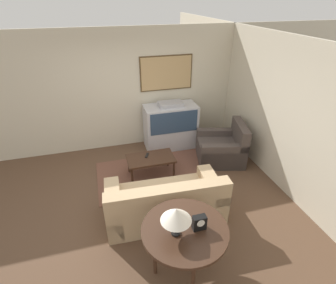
{
  "coord_description": "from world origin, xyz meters",
  "views": [
    {
      "loc": [
        -0.55,
        -3.61,
        3.26
      ],
      "look_at": [
        0.65,
        0.64,
        0.75
      ],
      "focal_mm": 28.0,
      "sensor_mm": 36.0,
      "label": 1
    }
  ],
  "objects_px": {
    "tv": "(171,126)",
    "console_table": "(185,233)",
    "coffee_table": "(151,160)",
    "mantel_clock": "(199,223)",
    "table_lamp": "(176,215)",
    "couch": "(165,203)",
    "armchair": "(222,149)"
  },
  "relations": [
    {
      "from": "console_table",
      "to": "couch",
      "type": "bearing_deg",
      "value": 88.65
    },
    {
      "from": "table_lamp",
      "to": "mantel_clock",
      "type": "relative_size",
      "value": 2.04
    },
    {
      "from": "tv",
      "to": "armchair",
      "type": "distance_m",
      "value": 1.32
    },
    {
      "from": "coffee_table",
      "to": "mantel_clock",
      "type": "bearing_deg",
      "value": -86.98
    },
    {
      "from": "armchair",
      "to": "mantel_clock",
      "type": "bearing_deg",
      "value": -18.18
    },
    {
      "from": "couch",
      "to": "mantel_clock",
      "type": "distance_m",
      "value": 1.22
    },
    {
      "from": "couch",
      "to": "mantel_clock",
      "type": "bearing_deg",
      "value": 100.53
    },
    {
      "from": "tv",
      "to": "console_table",
      "type": "distance_m",
      "value": 3.33
    },
    {
      "from": "couch",
      "to": "armchair",
      "type": "xyz_separation_m",
      "value": [
        1.66,
        1.32,
        -0.0
      ]
    },
    {
      "from": "couch",
      "to": "coffee_table",
      "type": "relative_size",
      "value": 2.07
    },
    {
      "from": "console_table",
      "to": "table_lamp",
      "type": "relative_size",
      "value": 2.74
    },
    {
      "from": "table_lamp",
      "to": "mantel_clock",
      "type": "bearing_deg",
      "value": -0.18
    },
    {
      "from": "coffee_table",
      "to": "console_table",
      "type": "bearing_deg",
      "value": -91.19
    },
    {
      "from": "armchair",
      "to": "table_lamp",
      "type": "xyz_separation_m",
      "value": [
        -1.81,
        -2.37,
        0.79
      ]
    },
    {
      "from": "mantel_clock",
      "to": "console_table",
      "type": "bearing_deg",
      "value": 166.43
    },
    {
      "from": "tv",
      "to": "coffee_table",
      "type": "distance_m",
      "value": 1.27
    },
    {
      "from": "mantel_clock",
      "to": "couch",
      "type": "bearing_deg",
      "value": 97.55
    },
    {
      "from": "console_table",
      "to": "table_lamp",
      "type": "xyz_separation_m",
      "value": [
        -0.13,
        -0.04,
        0.37
      ]
    },
    {
      "from": "coffee_table",
      "to": "table_lamp",
      "type": "bearing_deg",
      "value": -94.5
    },
    {
      "from": "couch",
      "to": "coffee_table",
      "type": "distance_m",
      "value": 1.19
    },
    {
      "from": "tv",
      "to": "table_lamp",
      "type": "distance_m",
      "value": 3.44
    },
    {
      "from": "coffee_table",
      "to": "mantel_clock",
      "type": "xyz_separation_m",
      "value": [
        0.12,
        -2.24,
        0.5
      ]
    },
    {
      "from": "table_lamp",
      "to": "console_table",
      "type": "bearing_deg",
      "value": 16.51
    },
    {
      "from": "console_table",
      "to": "mantel_clock",
      "type": "distance_m",
      "value": 0.24
    },
    {
      "from": "table_lamp",
      "to": "couch",
      "type": "bearing_deg",
      "value": 81.69
    },
    {
      "from": "tv",
      "to": "coffee_table",
      "type": "relative_size",
      "value": 1.29
    },
    {
      "from": "couch",
      "to": "console_table",
      "type": "xyz_separation_m",
      "value": [
        -0.02,
        -1.02,
        0.42
      ]
    },
    {
      "from": "mantel_clock",
      "to": "table_lamp",
      "type": "bearing_deg",
      "value": 179.82
    },
    {
      "from": "tv",
      "to": "console_table",
      "type": "xyz_separation_m",
      "value": [
        -0.76,
        -3.24,
        0.18
      ]
    },
    {
      "from": "couch",
      "to": "armchair",
      "type": "relative_size",
      "value": 1.67
    },
    {
      "from": "armchair",
      "to": "table_lamp",
      "type": "bearing_deg",
      "value": -22.95
    },
    {
      "from": "coffee_table",
      "to": "console_table",
      "type": "relative_size",
      "value": 0.87
    }
  ]
}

